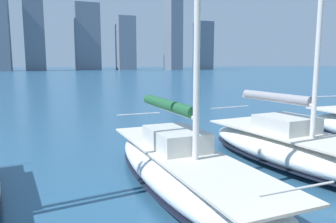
{
  "coord_description": "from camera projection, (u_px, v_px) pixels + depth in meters",
  "views": [
    {
      "loc": [
        2.99,
        1.28,
        3.51
      ],
      "look_at": [
        -0.28,
        -6.92,
        2.2
      ],
      "focal_mm": 35.0,
      "sensor_mm": 36.0,
      "label": 1
    }
  ],
  "objects": [
    {
      "name": "sailboat_grey",
      "position": [
        295.0,
        147.0,
        11.3
      ],
      "size": [
        3.51,
        8.43,
        11.3
      ],
      "color": "white",
      "rests_on": "ground"
    },
    {
      "name": "city_skyline",
      "position": [
        40.0,
        28.0,
        148.19
      ],
      "size": [
        169.9,
        21.83,
        54.4
      ],
      "color": "slate",
      "rests_on": "ground"
    },
    {
      "name": "sailboat_forest",
      "position": [
        183.0,
        167.0,
        8.99
      ],
      "size": [
        2.44,
        9.02,
        12.46
      ],
      "color": "white",
      "rests_on": "ground"
    }
  ]
}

